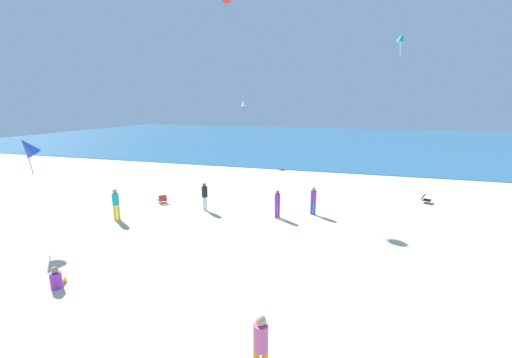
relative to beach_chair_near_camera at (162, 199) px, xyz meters
name	(u,v)px	position (x,y,z in m)	size (l,w,h in m)	color
ground_plane	(278,206)	(7.30, 1.48, -0.26)	(120.00, 120.00, 0.00)	beige
ocean_water	(330,139)	(7.30, 43.05, -0.23)	(120.00, 60.00, 0.05)	teal
beach_chair_near_camera	(162,199)	(0.00, 0.00, 0.00)	(0.81, 0.81, 0.55)	#D13D3D
beach_chair_mid_beach	(425,199)	(16.21, 5.02, 0.02)	(0.74, 0.74, 0.57)	black
person_0	(116,202)	(-0.62, -3.49, 0.75)	(0.43, 0.43, 1.75)	yellow
person_1	(277,202)	(7.71, -0.56, 0.65)	(0.44, 0.44, 1.58)	purple
person_2	(205,195)	(3.28, -0.57, 0.72)	(0.46, 0.46, 1.69)	white
person_3	(57,279)	(2.04, -9.76, 0.03)	(0.57, 0.70, 0.79)	purple
person_4	(313,199)	(9.56, 0.57, 0.68)	(0.43, 0.43, 1.63)	blue
person_5	(261,344)	(9.91, -11.50, 0.72)	(0.45, 0.45, 1.69)	orange
kite_teal	(401,38)	(13.40, 0.26, 9.01)	(0.61, 0.60, 1.06)	#1EADAD
kite_white	(243,103)	(-0.16, 16.55, 6.10)	(0.88, 0.88, 1.24)	white
kite_blue	(28,147)	(-2.93, -6.17, 4.02)	(1.18, 1.23, 1.86)	blue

